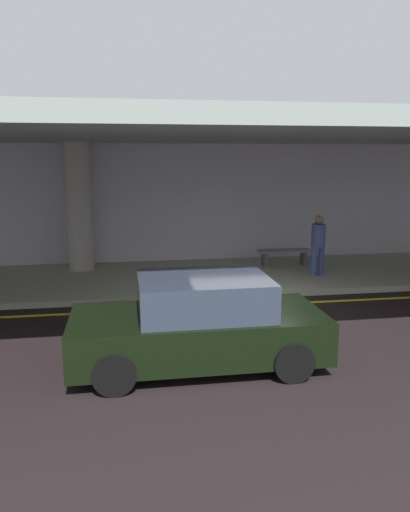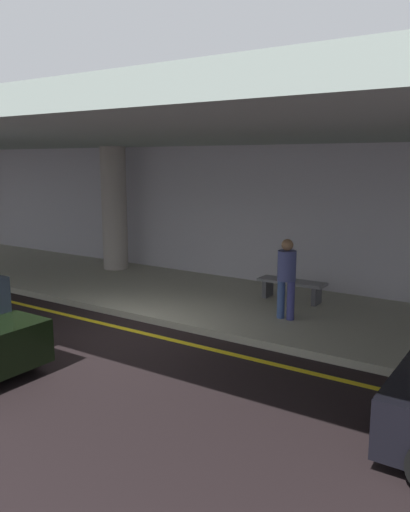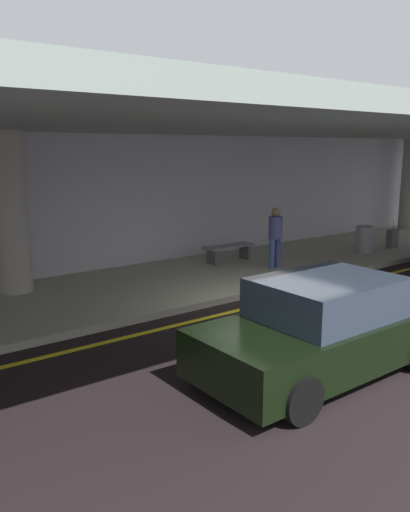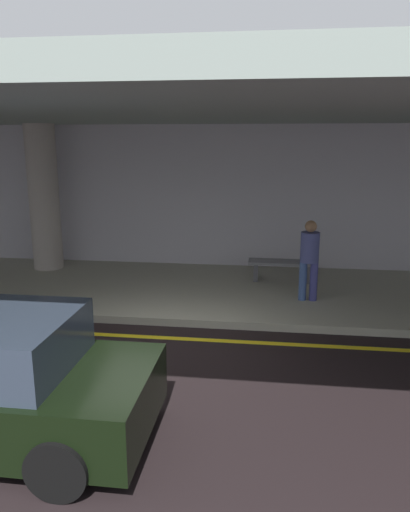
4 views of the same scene
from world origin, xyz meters
The scene contains 9 objects.
ground_plane centered at (0.00, 0.00, 0.00)m, with size 60.00×60.00×0.00m, color black.
sidewalk centered at (0.00, 3.10, 0.07)m, with size 26.00×4.20×0.15m, color #A4A28F.
lane_stripe_yellow centered at (0.00, 0.45, 0.00)m, with size 26.00×0.14×0.01m, color yellow.
support_column_left_mid centered at (-4.00, 4.33, 1.97)m, with size 0.75×0.75×3.65m, color #A89D95.
ceiling_overhang centered at (0.00, 2.60, 3.95)m, with size 28.00×13.20×0.30m, color #8D9D94.
terminal_back_wall centered at (0.00, 5.35, 1.90)m, with size 26.00×0.30×3.80m, color #BAB6C0.
car_black_no2 centered at (-1.58, -2.72, 0.71)m, with size 4.10×1.92×1.50m.
traveler_with_luggage centered at (2.52, 2.47, 1.11)m, with size 0.38×0.38×1.68m.
bench_metal centered at (2.03, 3.87, 0.50)m, with size 1.60×0.50×0.48m.
Camera 1 is at (-2.76, -10.45, 3.40)m, focal length 35.17 mm.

